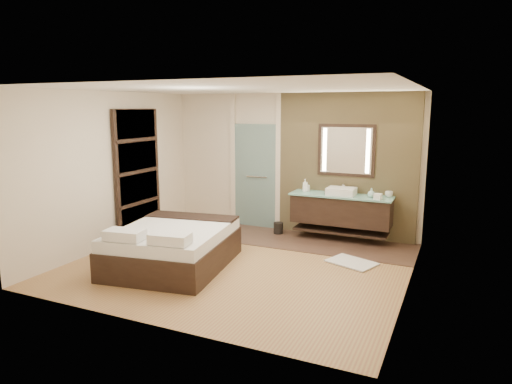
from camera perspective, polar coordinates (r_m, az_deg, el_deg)
The scene contains 15 objects.
floor at distance 7.27m, azimuth -1.92°, elevation -8.97°, with size 5.00×5.00×0.00m, color #915C3C.
tile_strip at distance 8.47m, azimuth 6.61°, elevation -6.15°, with size 3.80×1.30×0.01m, color #3E2922.
stone_wall at distance 8.64m, azimuth 11.21°, elevation 3.17°, with size 2.60×0.08×2.70m, color tan.
vanity at distance 8.49m, azimuth 10.56°, elevation -2.21°, with size 1.85×0.55×0.88m.
mirror_unit at distance 8.55m, azimuth 11.20°, elevation 5.13°, with size 1.06×0.04×0.96m.
frosted_door at distance 9.25m, azimuth -0.07°, elevation 2.57°, with size 1.10×0.12×2.70m.
shoji_partition at distance 8.77m, azimuth -14.55°, elevation 2.22°, with size 0.06×1.20×2.40m.
bed at distance 7.19m, azimuth -10.32°, elevation -6.72°, with size 1.86×2.19×0.76m.
bath_mat at distance 7.44m, azimuth 11.88°, elevation -8.59°, with size 0.72×0.50×0.02m, color silver.
waste_bin at distance 8.89m, azimuth 2.81°, elevation -4.55°, with size 0.18×0.18×0.23m, color black.
tissue_box at distance 8.12m, azimuth 14.98°, elevation -0.55°, with size 0.12×0.12×0.10m, color white.
soap_bottle_a at distance 8.61m, azimuth 6.15°, elevation 0.83°, with size 0.09×0.09×0.24m, color white.
soap_bottle_b at distance 8.64m, azimuth 6.42°, elevation 0.65°, with size 0.08×0.08×0.18m, color #B2B2B2.
soap_bottle_c at distance 8.28m, azimuth 14.23°, elevation -0.08°, with size 0.13×0.13×0.16m, color #A1CAC5.
cup at distance 8.39m, azimuth 16.29°, elevation -0.26°, with size 0.13×0.13×0.10m, color silver.
Camera 1 is at (3.05, -6.13, 2.43)m, focal length 32.00 mm.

